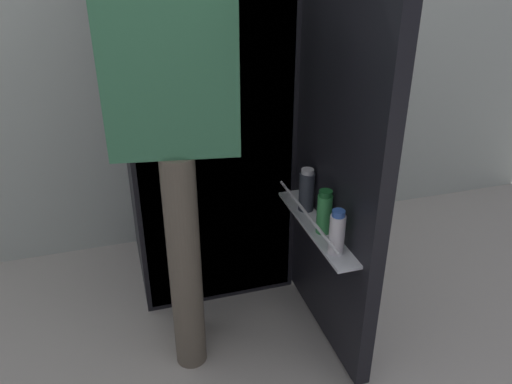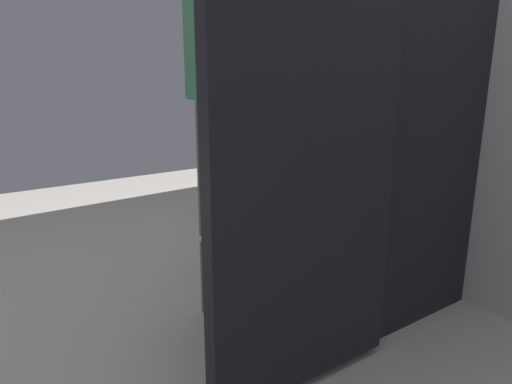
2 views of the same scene
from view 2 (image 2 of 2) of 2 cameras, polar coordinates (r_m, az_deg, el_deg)
name	(u,v)px [view 2 (image 2 of 2)]	position (r m, az deg, el deg)	size (l,w,h in m)	color
ground_plane	(259,325)	(1.94, 0.42, -16.20)	(5.80, 5.80, 0.00)	#B7B2A8
refrigerator	(364,98)	(1.97, 13.28, 11.26)	(0.75, 1.30, 1.78)	black
person	(229,50)	(1.81, -3.37, 17.19)	(0.57, 0.80, 1.77)	#665B4C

